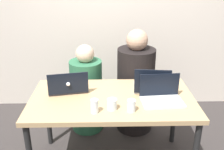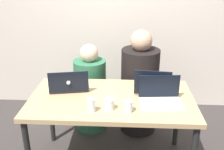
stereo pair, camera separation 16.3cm
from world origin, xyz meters
name	(u,v)px [view 2 (the right image)]	position (x,y,z in m)	size (l,w,h in m)	color
back_wall	(117,13)	(0.00, 1.30, 1.25)	(4.50, 0.10, 2.49)	beige
desk	(112,104)	(0.00, 0.00, 0.66)	(1.43, 0.79, 0.73)	tan
person_on_left	(91,92)	(-0.28, 0.64, 0.46)	(0.41, 0.41, 1.03)	#2B6342
person_on_right	(139,88)	(0.28, 0.64, 0.53)	(0.50, 0.50, 1.19)	black
laptop_front_right	(160,97)	(0.41, -0.07, 0.78)	(0.36, 0.27, 0.22)	silver
laptop_back_right	(152,87)	(0.36, 0.12, 0.78)	(0.34, 0.30, 0.24)	silver
laptop_back_left	(69,86)	(-0.40, 0.12, 0.78)	(0.39, 0.28, 0.21)	#37333C
water_glass_center	(109,105)	(-0.01, -0.21, 0.77)	(0.08, 0.08, 0.09)	silver
water_glass_left	(91,106)	(-0.14, -0.25, 0.78)	(0.06, 0.06, 0.11)	white
water_glass_right	(128,107)	(0.15, -0.24, 0.77)	(0.07, 0.07, 0.10)	silver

